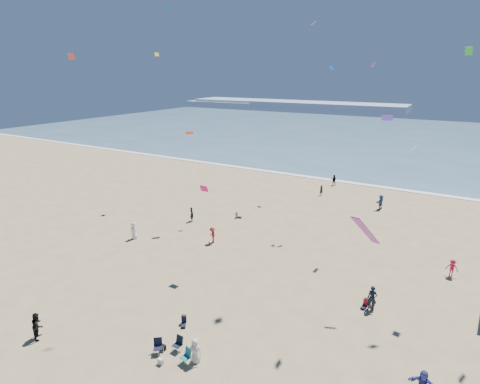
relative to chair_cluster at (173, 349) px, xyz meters
The scene contains 11 objects.
ground 1.71m from the chair_cluster, 163.43° to the right, with size 220.00×220.00×0.00m, color tan.
ocean 94.55m from the chair_cluster, 90.95° to the left, with size 220.00×100.00×0.06m, color #476B84.
surf_line 44.56m from the chair_cluster, 92.01° to the left, with size 220.00×1.20×0.08m, color white.
headland_far 180.37m from the chair_cluster, 109.96° to the left, with size 110.00×20.00×3.20m, color #7A8EA8.
headland_near 193.36m from the chair_cluster, 121.69° to the left, with size 40.00×14.00×2.00m, color #7A8EA8.
standing_flyers 17.21m from the chair_cluster, 85.10° to the left, with size 33.03×46.09×1.92m.
seated_group 6.03m from the chair_cluster, 75.51° to the left, with size 18.57×29.36×0.84m.
chair_cluster is the anchor object (origin of this frame).
white_tote 1.01m from the chair_cluster, 103.40° to the right, with size 0.35×0.20×0.40m, color silver.
black_backpack 0.94m from the chair_cluster, behind, with size 0.30×0.22×0.38m, color black.
kites_aloft 20.85m from the chair_cluster, 59.70° to the left, with size 39.86×44.07×30.67m.
Camera 1 is at (14.78, -14.06, 16.88)m, focal length 28.00 mm.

